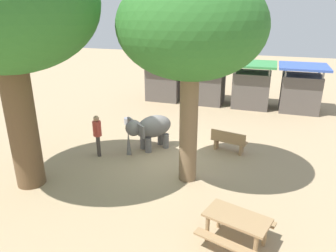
# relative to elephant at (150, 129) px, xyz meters

# --- Properties ---
(ground_plane) EXTENTS (60.00, 60.00, 0.00)m
(ground_plane) POSITION_rel_elephant_xyz_m (0.91, -0.71, -0.89)
(ground_plane) COLOR tan
(elephant) EXTENTS (1.83, 1.90, 1.39)m
(elephant) POSITION_rel_elephant_xyz_m (0.00, 0.00, 0.00)
(elephant) COLOR slate
(elephant) RESTS_ON ground_plane
(person_handler) EXTENTS (0.33, 0.43, 1.62)m
(person_handler) POSITION_rel_elephant_xyz_m (-1.69, -1.15, 0.06)
(person_handler) COLOR #3F3833
(person_handler) RESTS_ON ground_plane
(shade_tree_main) EXTENTS (5.35, 4.91, 7.41)m
(shade_tree_main) POSITION_rel_elephant_xyz_m (-2.72, -3.69, 4.52)
(shade_tree_main) COLOR brown
(shade_tree_main) RESTS_ON ground_plane
(shade_tree_secondary) EXTENTS (4.33, 3.97, 6.42)m
(shade_tree_secondary) POSITION_rel_elephant_xyz_m (2.04, -1.81, 3.93)
(shade_tree_secondary) COLOR brown
(shade_tree_secondary) RESTS_ON ground_plane
(wooden_bench) EXTENTS (1.45, 0.69, 0.88)m
(wooden_bench) POSITION_rel_elephant_xyz_m (3.04, 0.72, -0.42)
(wooden_bench) COLOR #9E7A51
(wooden_bench) RESTS_ON ground_plane
(picnic_table_near) EXTENTS (1.86, 1.85, 0.78)m
(picnic_table_near) POSITION_rel_elephant_xyz_m (3.94, -4.48, -0.30)
(picnic_table_near) COLOR #9E7A51
(picnic_table_near) RESTS_ON ground_plane
(market_stall_red) EXTENTS (2.50, 2.50, 2.52)m
(market_stall_red) POSITION_rel_elephant_xyz_m (-1.83, 7.35, 0.25)
(market_stall_red) COLOR #59514C
(market_stall_red) RESTS_ON ground_plane
(market_stall_teal) EXTENTS (2.50, 2.50, 2.52)m
(market_stall_teal) POSITION_rel_elephant_xyz_m (0.77, 7.35, 0.25)
(market_stall_teal) COLOR #59514C
(market_stall_teal) RESTS_ON ground_plane
(market_stall_green) EXTENTS (2.50, 2.50, 2.52)m
(market_stall_green) POSITION_rel_elephant_xyz_m (3.37, 7.35, 0.25)
(market_stall_green) COLOR #59514C
(market_stall_green) RESTS_ON ground_plane
(market_stall_blue) EXTENTS (2.50, 2.50, 2.52)m
(market_stall_blue) POSITION_rel_elephant_xyz_m (5.97, 7.35, 0.25)
(market_stall_blue) COLOR #59514C
(market_stall_blue) RESTS_ON ground_plane
(feed_bucket) EXTENTS (0.36, 0.36, 0.32)m
(feed_bucket) POSITION_rel_elephant_xyz_m (-2.12, 2.40, -0.73)
(feed_bucket) COLOR gray
(feed_bucket) RESTS_ON ground_plane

